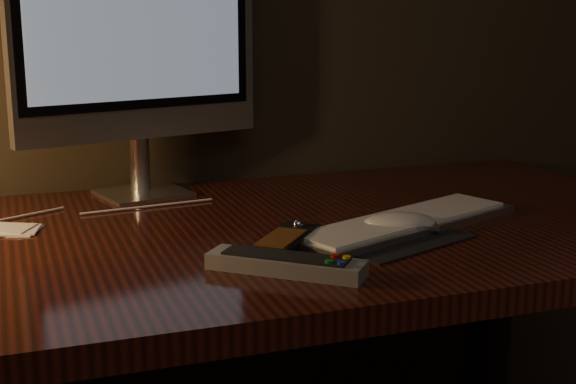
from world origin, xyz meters
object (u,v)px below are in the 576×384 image
object	(u,v)px
keyboard	(404,222)
mouse	(400,225)
monitor	(137,37)
tv_remote	(286,264)
desk	(208,294)
media_remote	(286,240)

from	to	relation	value
keyboard	mouse	xyz separation A→B (m)	(-0.02, -0.02, 0.00)
keyboard	mouse	size ratio (longest dim) A/B	3.86
monitor	tv_remote	bearing A→B (deg)	-93.83
desk	monitor	size ratio (longest dim) A/B	3.23
monitor	media_remote	size ratio (longest dim) A/B	3.25
mouse	tv_remote	world-z (taller)	tv_remote
desk	keyboard	size ratio (longest dim) A/B	3.66
desk	mouse	size ratio (longest dim) A/B	14.13
media_remote	mouse	bearing A→B (deg)	-44.13
desk	media_remote	world-z (taller)	media_remote
media_remote	tv_remote	xyz separation A→B (m)	(-0.04, -0.11, 0.00)
desk	media_remote	xyz separation A→B (m)	(0.07, -0.19, 0.14)
monitor	media_remote	world-z (taller)	monitor
mouse	media_remote	xyz separation A→B (m)	(-0.20, -0.02, -0.00)
monitor	media_remote	distance (m)	0.51
mouse	tv_remote	distance (m)	0.27
keyboard	media_remote	bearing A→B (deg)	168.98
desk	media_remote	bearing A→B (deg)	-68.40
monitor	tv_remote	distance (m)	0.60
mouse	keyboard	bearing A→B (deg)	65.16
desk	keyboard	world-z (taller)	keyboard
desk	tv_remote	bearing A→B (deg)	-83.35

